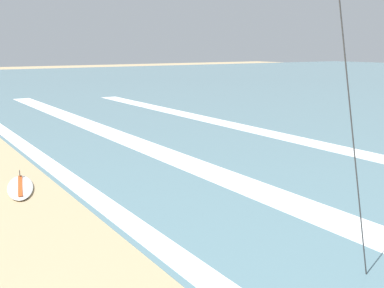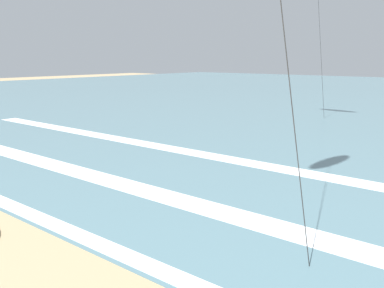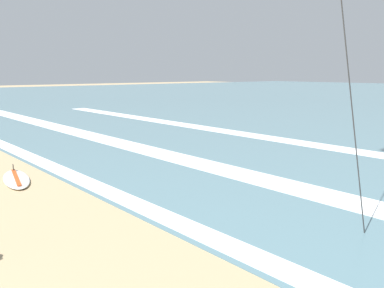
{
  "view_description": "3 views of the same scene",
  "coord_description": "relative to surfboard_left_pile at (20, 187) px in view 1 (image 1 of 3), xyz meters",
  "views": [
    {
      "loc": [
        5.54,
        3.66,
        3.39
      ],
      "look_at": [
        -2.51,
        9.0,
        1.3
      ],
      "focal_mm": 41.85,
      "sensor_mm": 36.0,
      "label": 1
    },
    {
      "loc": [
        5.04,
        1.5,
        4.31
      ],
      "look_at": [
        -1.41,
        9.38,
        2.19
      ],
      "focal_mm": 39.35,
      "sensor_mm": 36.0,
      "label": 2
    },
    {
      "loc": [
        5.0,
        2.83,
        2.7
      ],
      "look_at": [
        -2.22,
        8.91,
        1.04
      ],
      "focal_mm": 38.81,
      "sensor_mm": 36.0,
      "label": 3
    }
  ],
  "objects": [
    {
      "name": "surfboard_left_pile",
      "position": [
        0.0,
        0.0,
        0.0
      ],
      "size": [
        2.18,
        1.05,
        0.25
      ],
      "color": "silver",
      "rests_on": "ground"
    },
    {
      "name": "wave_foam_shoreline",
      "position": [
        4.59,
        1.26,
        -0.03
      ],
      "size": [
        44.52,
        0.53,
        0.01
      ],
      "primitive_type": "cube",
      "color": "white",
      "rests_on": "ocean_surface"
    }
  ]
}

